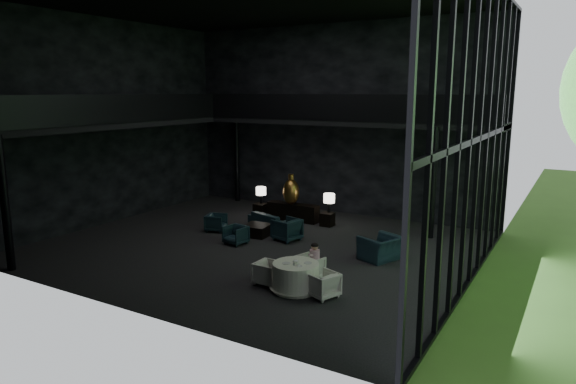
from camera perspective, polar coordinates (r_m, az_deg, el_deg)
The scene contains 36 objects.
floor at distance 17.70m, azimuth -3.31°, elevation -5.99°, with size 14.00×12.00×0.02m, color black.
ceiling at distance 17.15m, azimuth -3.63°, elevation 20.49°, with size 14.00×12.00×0.02m, color black.
wall_back at distance 22.19m, azimuth 5.26°, elevation 7.96°, with size 14.00×0.04×8.00m, color black.
wall_front at distance 12.45m, azimuth -19.05°, elevation 4.98°, with size 14.00×0.04×8.00m, color black.
wall_left at distance 21.65m, azimuth -19.19°, elevation 7.32°, with size 0.04×12.00×8.00m, color black.
curtain_wall at distance 14.33m, azimuth 20.45°, elevation 5.62°, with size 0.20×12.00×8.00m, color black, non-canonical shape.
mezzanine_left at distance 20.90m, azimuth -17.38°, elevation 7.32°, with size 2.00×12.00×0.25m, color black.
mezzanine_back at distance 20.87m, azimuth 6.59°, elevation 7.74°, with size 12.00×2.00×0.25m, color black.
railing_left at distance 20.15m, azimuth -15.54°, elevation 9.01°, with size 0.06×12.00×1.00m, color black.
railing_back at distance 19.94m, azimuth 5.45°, elevation 9.34°, with size 12.00×0.06×1.00m, color black.
column_sw at distance 16.97m, azimuth -28.95°, elevation -1.16°, with size 0.24×0.24×4.00m, color black.
column_nw at distance 24.67m, azimuth -5.71°, elevation 3.60°, with size 0.24×0.24×4.00m, color black.
column_ne at distance 18.92m, azimuth 15.79°, elevation 0.95°, with size 0.24×0.24×4.00m, color black.
console at distance 21.01m, azimuth 0.57°, elevation -2.23°, with size 2.21×0.50×0.70m, color black.
bronze_urn at distance 20.68m, azimuth 0.34°, elevation 0.05°, with size 0.66×0.66×1.24m.
side_table_left at distance 21.84m, azimuth -3.09°, elevation -1.97°, with size 0.48×0.48×0.53m, color black.
table_lamp_left at distance 21.73m, azimuth -3.02°, elevation 0.04°, with size 0.42×0.42×0.71m.
side_table_right at distance 20.24m, azimuth 4.39°, elevation -3.05°, with size 0.47×0.47×0.52m, color black.
table_lamp_right at distance 20.18m, azimuth 4.59°, elevation -0.78°, with size 0.44×0.44×0.74m.
sofa at distance 20.02m, azimuth -1.99°, elevation -2.95°, with size 1.74×0.51×0.68m, color #0F2C30.
lounge_armchair_west at distance 19.60m, azimuth -7.99°, elevation -3.37°, with size 0.65×0.61×0.67m, color #192931.
lounge_armchair_east at distance 18.20m, azimuth -0.13°, elevation -3.91°, with size 0.94×0.88×0.97m, color black.
lounge_armchair_south at distance 17.88m, azimuth -5.83°, elevation -4.76°, with size 0.63×0.59×0.65m, color black.
window_armchair at distance 16.35m, azimuth 10.27°, elevation -5.56°, with size 1.28×0.83×1.11m, color #183239.
coffee_table at distance 18.89m, azimuth -3.48°, elevation -4.25°, with size 0.92×0.92×0.41m, color black.
dining_table at distance 13.79m, azimuth 0.87°, elevation -9.58°, with size 1.40×1.40×0.75m.
dining_chair_north at distance 14.59m, azimuth 2.31°, elevation -8.31°, with size 0.68×0.64×0.70m, color beige.
dining_chair_east at distance 13.40m, azimuth 3.87°, elevation -10.18°, with size 0.66×0.62×0.68m, color #B8B6B3.
dining_chair_west at distance 14.23m, azimuth -2.20°, elevation -8.99°, with size 0.60×0.56×0.62m, color beige.
child at distance 14.45m, azimuth 2.98°, elevation -6.83°, with size 0.28×0.28×0.61m.
plate_a at distance 13.62m, azimuth -0.19°, elevation -7.93°, with size 0.23×0.23×0.01m, color white.
plate_b at distance 13.66m, azimuth 2.22°, elevation -7.87°, with size 0.21×0.21×0.01m, color white.
saucer at distance 13.41m, azimuth 1.32°, elevation -8.25°, with size 0.15×0.15×0.01m, color white.
coffee_cup at distance 13.42m, azimuth 1.16°, elevation -8.07°, with size 0.08×0.08×0.06m, color white.
cereal_bowl at distance 13.66m, azimuth 0.86°, elevation -7.72°, with size 0.16×0.16×0.08m, color white.
cream_pot at distance 13.48m, azimuth 0.66°, elevation -8.02°, with size 0.06×0.06×0.06m, color #99999E.
Camera 1 is at (9.41, -14.06, 5.20)m, focal length 32.00 mm.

